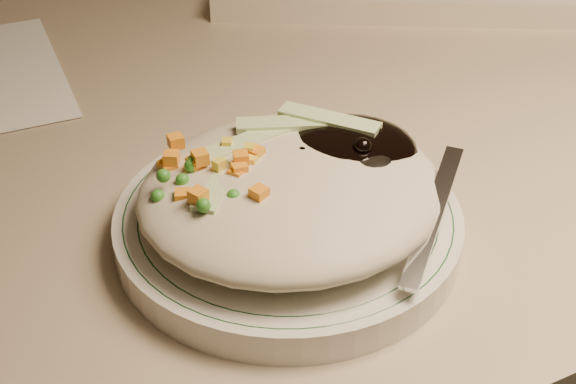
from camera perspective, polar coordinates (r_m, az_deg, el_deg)
name	(u,v)px	position (r m, az deg, el deg)	size (l,w,h in m)	color
desk	(303,263)	(0.81, 1.11, -5.05)	(1.40, 0.70, 0.74)	tan
plate	(288,225)	(0.51, 0.00, -2.35)	(0.22, 0.22, 0.02)	silver
plate_rim	(288,212)	(0.51, 0.00, -1.47)	(0.21, 0.21, 0.00)	#144723
meal	(295,184)	(0.50, 0.48, 0.61)	(0.21, 0.19, 0.05)	#B3A891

